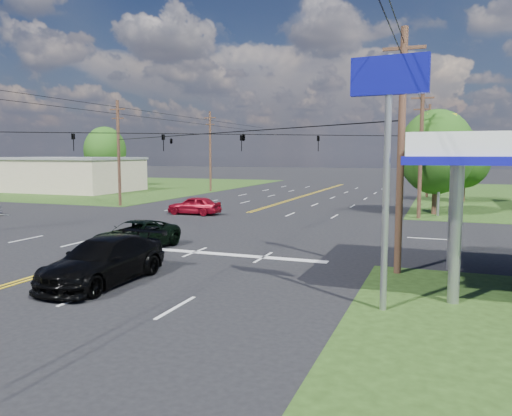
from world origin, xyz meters
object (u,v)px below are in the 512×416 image
at_px(tree_right_b, 465,159).
at_px(tree_far_l, 105,151).
at_px(pole_right_far, 428,150).
at_px(pole_ne, 421,151).
at_px(pole_nw, 119,152).
at_px(polesign_se, 388,112).
at_px(pickup_dkgreen, 136,236).
at_px(retail_nw, 69,175).
at_px(suv_black, 104,261).
at_px(pole_se, 401,149).
at_px(pole_left_far, 210,150).
at_px(tree_right_a, 436,152).

bearing_deg(tree_right_b, tree_far_l, 170.63).
bearing_deg(pole_right_far, pole_ne, -90.00).
distance_m(pole_nw, polesign_se, 34.73).
bearing_deg(pickup_dkgreen, retail_nw, 137.40).
relative_size(pickup_dkgreen, suv_black, 0.90).
height_order(retail_nw, pole_se, pole_se).
distance_m(retail_nw, pole_se, 53.09).
distance_m(pole_left_far, polesign_se, 49.40).
height_order(pole_right_far, tree_right_a, pole_right_far).
xyz_separation_m(retail_nw, polesign_se, (43.00, -36.00, 3.93)).
bearing_deg(pole_right_far, pole_nw, -143.84).
xyz_separation_m(retail_nw, pole_left_far, (17.00, 6.00, 3.17)).
relative_size(tree_right_a, polesign_se, 1.08).
distance_m(pole_se, pole_nw, 31.62).
bearing_deg(tree_right_a, pickup_dkgreen, -123.37).
distance_m(tree_far_l, suv_black, 58.15).
relative_size(pole_left_far, suv_black, 1.75).
xyz_separation_m(pole_nw, tree_far_l, (-19.00, 23.00, 0.28)).
bearing_deg(tree_right_a, polesign_se, -92.20).
distance_m(pole_nw, pickup_dkgreen, 22.50).
relative_size(pole_ne, tree_far_l, 1.09).
bearing_deg(pole_ne, pole_right_far, 90.00).
height_order(tree_right_a, tree_right_b, tree_right_a).
distance_m(pole_ne, tree_right_b, 15.42).
xyz_separation_m(pickup_dkgreen, polesign_se, (12.50, -5.50, 5.21)).
bearing_deg(tree_far_l, tree_right_b, -9.37).
relative_size(retail_nw, pickup_dkgreen, 3.10).
bearing_deg(pole_nw, tree_far_l, 129.56).
bearing_deg(suv_black, pickup_dkgreen, 114.24).
height_order(pole_left_far, tree_right_b, pole_left_far).
distance_m(pole_se, pickup_dkgreen, 13.20).
xyz_separation_m(pole_ne, tree_right_a, (1.00, 3.00, -0.05)).
relative_size(tree_far_l, suv_black, 1.53).
xyz_separation_m(pole_ne, pole_left_far, (-26.00, 19.00, 0.25)).
relative_size(tree_right_b, suv_black, 1.24).
bearing_deg(tree_right_b, tree_right_a, -101.77).
height_order(pole_se, pole_ne, same).
distance_m(pole_nw, tree_right_a, 27.17).
bearing_deg(pickup_dkgreen, pole_se, 0.11).
xyz_separation_m(pole_ne, pole_right_far, (0.00, 19.00, 0.25)).
xyz_separation_m(pole_left_far, tree_far_l, (-19.00, 4.00, 0.03)).
bearing_deg(tree_far_l, polesign_se, -45.63).
distance_m(pole_se, tree_far_l, 60.88).
bearing_deg(tree_far_l, pole_ne, -27.07).
distance_m(pole_se, pole_left_far, 45.22).
bearing_deg(pole_left_far, pickup_dkgreen, -69.70).
bearing_deg(tree_right_a, tree_far_l, 156.50).
bearing_deg(suv_black, tree_right_b, 71.25).
bearing_deg(polesign_se, suv_black, -178.64).
bearing_deg(pole_right_far, pole_left_far, 180.00).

